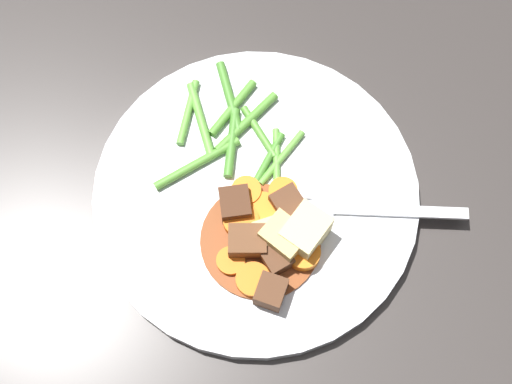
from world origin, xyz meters
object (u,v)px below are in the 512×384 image
at_px(potato_chunk_0, 284,238).
at_px(meat_chunk_3, 277,257).
at_px(carrot_slice_3, 231,261).
at_px(carrot_slice_5, 247,194).
at_px(dinner_plate, 256,195).
at_px(carrot_slice_2, 283,192).
at_px(meat_chunk_4, 235,205).
at_px(potato_chunk_1, 267,235).
at_px(meat_chunk_1, 288,205).
at_px(fork, 358,210).
at_px(carrot_slice_1, 241,221).
at_px(carrot_slice_4, 303,254).
at_px(carrot_slice_0, 264,210).
at_px(meat_chunk_0, 248,242).
at_px(meat_chunk_2, 271,292).
at_px(potato_chunk_2, 305,232).
at_px(carrot_slice_6, 253,280).

distance_m(potato_chunk_0, meat_chunk_3, 0.02).
bearing_deg(carrot_slice_3, carrot_slice_5, 152.50).
bearing_deg(dinner_plate, carrot_slice_3, -33.17).
bearing_deg(carrot_slice_2, meat_chunk_4, -86.95).
distance_m(potato_chunk_1, meat_chunk_1, 0.03).
height_order(carrot_slice_5, fork, carrot_slice_5).
xyz_separation_m(carrot_slice_1, potato_chunk_1, (0.02, 0.02, 0.00)).
xyz_separation_m(carrot_slice_1, carrot_slice_4, (0.04, 0.04, 0.00)).
bearing_deg(carrot_slice_4, carrot_slice_0, -154.82).
relative_size(meat_chunk_0, meat_chunk_2, 1.26).
xyz_separation_m(carrot_slice_3, meat_chunk_3, (0.01, 0.04, 0.01)).
bearing_deg(potato_chunk_1, carrot_slice_1, -137.03).
relative_size(carrot_slice_1, carrot_slice_3, 1.27).
relative_size(carrot_slice_1, potato_chunk_2, 0.81).
height_order(carrot_slice_3, potato_chunk_2, potato_chunk_2).
distance_m(carrot_slice_3, meat_chunk_1, 0.07).
distance_m(carrot_slice_3, carrot_slice_4, 0.06).
height_order(potato_chunk_0, potato_chunk_2, potato_chunk_2).
height_order(carrot_slice_0, carrot_slice_3, carrot_slice_0).
distance_m(carrot_slice_1, carrot_slice_6, 0.05).
distance_m(dinner_plate, fork, 0.09).
distance_m(dinner_plate, carrot_slice_6, 0.08).
height_order(carrot_slice_6, potato_chunk_2, potato_chunk_2).
xyz_separation_m(carrot_slice_1, meat_chunk_1, (-0.00, 0.04, 0.00)).
bearing_deg(meat_chunk_0, potato_chunk_0, 78.81).
bearing_deg(fork, potato_chunk_2, -77.28).
bearing_deg(meat_chunk_0, meat_chunk_3, 47.75).
xyz_separation_m(dinner_plate, potato_chunk_1, (0.04, -0.00, 0.02)).
distance_m(carrot_slice_4, meat_chunk_4, 0.07).
height_order(carrot_slice_0, meat_chunk_4, meat_chunk_4).
xyz_separation_m(carrot_slice_0, carrot_slice_6, (0.06, -0.02, -0.00)).
bearing_deg(carrot_slice_5, meat_chunk_1, 57.04).
relative_size(dinner_plate, carrot_slice_2, 11.34).
bearing_deg(fork, carrot_slice_4, -64.84).
xyz_separation_m(carrot_slice_6, potato_chunk_1, (-0.03, 0.02, 0.01)).
xyz_separation_m(meat_chunk_4, fork, (0.03, 0.10, -0.01)).
relative_size(carrot_slice_5, potato_chunk_0, 0.76).
height_order(carrot_slice_5, meat_chunk_3, meat_chunk_3).
height_order(potato_chunk_0, fork, potato_chunk_0).
height_order(dinner_plate, carrot_slice_5, carrot_slice_5).
bearing_deg(carrot_slice_1, meat_chunk_2, 7.01).
xyz_separation_m(carrot_slice_3, meat_chunk_2, (0.03, 0.02, 0.01)).
bearing_deg(meat_chunk_1, carrot_slice_3, -60.50).
bearing_deg(carrot_slice_5, fork, 67.75).
bearing_deg(meat_chunk_0, carrot_slice_6, -6.29).
relative_size(carrot_slice_4, potato_chunk_0, 0.84).
distance_m(meat_chunk_3, meat_chunk_4, 0.06).
bearing_deg(potato_chunk_2, meat_chunk_0, -96.15).
bearing_deg(fork, meat_chunk_4, -105.57).
height_order(carrot_slice_1, carrot_slice_2, carrot_slice_1).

